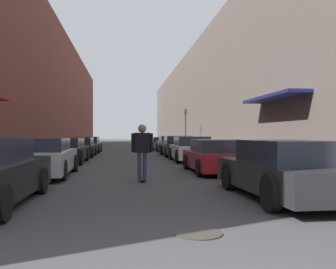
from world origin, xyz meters
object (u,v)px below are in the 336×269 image
at_px(parked_car_right_3, 177,146).
at_px(parked_car_left_4, 89,145).
at_px(parked_car_right_2, 191,149).
at_px(parked_car_right_5, 161,143).
at_px(parked_car_right_4, 169,144).
at_px(parked_car_left_2, 64,151).
at_px(parked_car_right_1, 217,157).
at_px(parked_car_right_0, 286,170).
at_px(parked_car_left_3, 80,147).
at_px(skateboarder, 142,146).
at_px(traffic_light, 186,125).
at_px(manhole_cover, 198,233).
at_px(parked_car_left_1, 42,158).

bearing_deg(parked_car_right_3, parked_car_left_4, 139.69).
relative_size(parked_car_right_2, parked_car_right_5, 1.06).
relative_size(parked_car_right_4, parked_car_right_5, 1.08).
relative_size(parked_car_left_2, parked_car_right_1, 1.09).
height_order(parked_car_left_2, parked_car_right_5, parked_car_left_2).
bearing_deg(parked_car_right_0, parked_car_right_4, 89.97).
relative_size(parked_car_left_3, parked_car_right_4, 1.04).
distance_m(parked_car_right_2, skateboarder, 8.49).
relative_size(parked_car_right_3, traffic_light, 1.37).
relative_size(parked_car_right_1, skateboarder, 2.49).
xyz_separation_m(parked_car_left_4, skateboarder, (3.27, -18.17, 0.46)).
height_order(parked_car_right_3, manhole_cover, parked_car_right_3).
height_order(parked_car_right_5, manhole_cover, parked_car_right_5).
height_order(parked_car_left_3, parked_car_right_1, parked_car_right_1).
xyz_separation_m(parked_car_left_3, skateboarder, (3.31, -12.91, 0.47)).
height_order(parked_car_left_3, parked_car_right_2, parked_car_right_2).
bearing_deg(skateboarder, parked_car_right_1, 38.03).
height_order(parked_car_right_5, skateboarder, skateboarder).
bearing_deg(parked_car_left_2, parked_car_right_5, 67.96).
bearing_deg(parked_car_right_3, parked_car_left_2, -140.24).
bearing_deg(parked_car_right_3, traffic_light, 74.83).
bearing_deg(parked_car_left_3, parked_car_right_1, -59.74).
height_order(parked_car_right_3, traffic_light, traffic_light).
bearing_deg(parked_car_left_1, parked_car_left_3, 89.98).
bearing_deg(parked_car_right_0, parked_car_right_3, 90.32).
bearing_deg(parked_car_left_1, parked_car_right_2, 44.79).
distance_m(parked_car_right_4, parked_car_right_5, 5.57).
xyz_separation_m(parked_car_left_1, manhole_cover, (3.82, -7.85, -0.62)).
bearing_deg(parked_car_left_1, parked_car_right_4, 68.58).
relative_size(parked_car_right_3, skateboarder, 2.65).
distance_m(parked_car_left_4, parked_car_right_2, 11.97).
bearing_deg(parked_car_right_3, skateboarder, -102.82).
relative_size(parked_car_left_1, skateboarder, 2.66).
relative_size(parked_car_left_2, traffic_light, 1.40).
height_order(skateboarder, traffic_light, traffic_light).
relative_size(parked_car_right_2, parked_car_right_4, 0.98).
distance_m(parked_car_left_3, parked_car_right_5, 12.31).
bearing_deg(skateboarder, manhole_cover, -85.30).
distance_m(parked_car_left_2, parked_car_right_2, 6.45).
distance_m(parked_car_left_1, parked_car_right_2, 8.83).
distance_m(parked_car_right_0, skateboarder, 4.63).
bearing_deg(parked_car_right_2, traffic_light, 82.10).
distance_m(parked_car_left_1, parked_car_right_5, 22.66).
xyz_separation_m(parked_car_right_5, traffic_light, (1.42, -5.26, 1.63)).
distance_m(parked_car_left_1, manhole_cover, 8.75).
bearing_deg(parked_car_right_1, parked_car_left_4, 111.18).
bearing_deg(parked_car_left_1, traffic_light, 65.01).
relative_size(parked_car_left_1, parked_car_left_2, 0.98).
bearing_deg(manhole_cover, parked_car_right_2, 80.12).
bearing_deg(parked_car_right_4, parked_car_right_2, -90.50).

